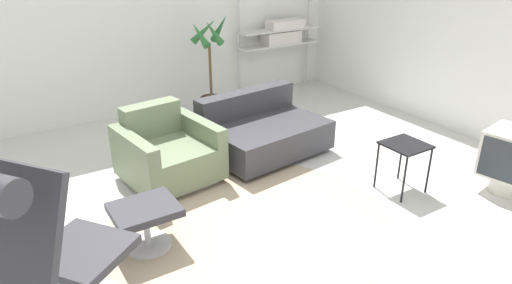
# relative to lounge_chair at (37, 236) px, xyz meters

# --- Properties ---
(ground_plane) EXTENTS (12.00, 12.00, 0.00)m
(ground_plane) POSITION_rel_lounge_chair_xyz_m (1.66, 0.37, -0.72)
(ground_plane) COLOR silver
(wall_back) EXTENTS (12.00, 0.09, 2.80)m
(wall_back) POSITION_rel_lounge_chair_xyz_m (1.66, 3.54, 0.68)
(wall_back) COLOR silver
(wall_back) RESTS_ON ground_plane
(wall_right) EXTENTS (0.06, 12.00, 2.80)m
(wall_right) POSITION_rel_lounge_chair_xyz_m (4.85, 0.37, 0.68)
(wall_right) COLOR silver
(wall_right) RESTS_ON ground_plane
(round_rug) EXTENTS (2.44, 2.44, 0.01)m
(round_rug) POSITION_rel_lounge_chair_xyz_m (1.58, 0.36, -0.71)
(round_rug) COLOR tan
(round_rug) RESTS_ON ground_plane
(lounge_chair) EXTENTS (1.00, 0.92, 1.23)m
(lounge_chair) POSITION_rel_lounge_chair_xyz_m (0.00, 0.00, 0.00)
(lounge_chair) COLOR #BCBCC1
(lounge_chair) RESTS_ON ground_plane
(ottoman) EXTENTS (0.49, 0.42, 0.36)m
(ottoman) POSITION_rel_lounge_chair_xyz_m (0.76, 0.56, -0.45)
(ottoman) COLOR #BCBCC1
(ottoman) RESTS_ON ground_plane
(armchair_red) EXTENTS (0.92, 0.92, 0.72)m
(armchair_red) POSITION_rel_lounge_chair_xyz_m (1.32, 1.50, -0.45)
(armchair_red) COLOR silver
(armchair_red) RESTS_ON ground_plane
(couch_low) EXTENTS (1.36, 1.04, 0.64)m
(couch_low) POSITION_rel_lounge_chair_xyz_m (2.47, 1.55, -0.48)
(couch_low) COLOR black
(couch_low) RESTS_ON ground_plane
(side_table) EXTENTS (0.37, 0.37, 0.48)m
(side_table) POSITION_rel_lounge_chair_xyz_m (3.10, 0.12, -0.30)
(side_table) COLOR black
(side_table) RESTS_ON ground_plane
(potted_plant) EXTENTS (0.45, 0.43, 1.35)m
(potted_plant) POSITION_rel_lounge_chair_xyz_m (2.58, 3.00, -0.17)
(potted_plant) COLOR #333338
(potted_plant) RESTS_ON ground_plane
(shelf_unit) EXTENTS (1.33, 0.28, 1.87)m
(shelf_unit) POSITION_rel_lounge_chair_xyz_m (3.94, 3.30, 0.19)
(shelf_unit) COLOR #BCBCC1
(shelf_unit) RESTS_ON ground_plane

